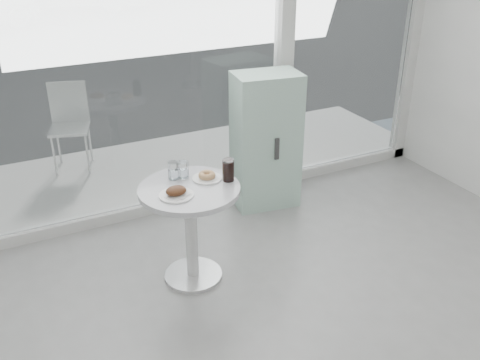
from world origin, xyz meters
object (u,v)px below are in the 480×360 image
main_table (190,214)px  plate_fritter (177,192)px  plate_donut (207,177)px  water_tumbler_a (174,171)px  mint_cabinet (266,141)px  cola_glass (228,170)px  water_tumbler_b (183,170)px  patio_chair (69,121)px

main_table → plate_fritter: bearing=-146.7°
main_table → plate_donut: bearing=21.1°
water_tumbler_a → main_table: bearing=-75.3°
mint_cabinet → plate_donut: mint_cabinet is taller
plate_donut → cola_glass: cola_glass is taller
plate_donut → water_tumbler_b: (-0.14, 0.10, 0.03)m
mint_cabinet → plate_donut: bearing=-132.5°
plate_donut → water_tumbler_b: bearing=144.2°
plate_fritter → cola_glass: (0.42, 0.06, 0.05)m
water_tumbler_b → cola_glass: (0.27, -0.19, 0.02)m
water_tumbler_a → cola_glass: (0.34, -0.20, 0.02)m
plate_donut → patio_chair: bearing=104.3°
plate_donut → cola_glass: (0.13, -0.09, 0.06)m
mint_cabinet → patio_chair: mint_cabinet is taller
cola_glass → water_tumbler_b: bearing=145.3°
mint_cabinet → cola_glass: (-0.77, -0.82, 0.22)m
patio_chair → water_tumbler_a: size_ratio=6.92×
plate_fritter → cola_glass: bearing=7.7°
mint_cabinet → cola_glass: bearing=-124.8°
patio_chair → plate_donut: 2.36m
mint_cabinet → water_tumbler_a: mint_cabinet is taller
plate_donut → water_tumbler_a: bearing=151.4°
water_tumbler_a → water_tumbler_b: water_tumbler_a is taller
patio_chair → water_tumbler_b: 2.24m
main_table → mint_cabinet: mint_cabinet is taller
water_tumbler_b → patio_chair: bearing=101.4°
plate_fritter → mint_cabinet: bearing=36.7°
patio_chair → water_tumbler_a: (0.37, -2.17, 0.27)m
patio_chair → water_tumbler_a: 2.21m
plate_donut → water_tumbler_b: 0.18m
main_table → patio_chair: size_ratio=0.86×
main_table → plate_donut: 0.30m
plate_fritter → plate_donut: 0.32m
plate_fritter → water_tumbler_a: size_ratio=1.84×
plate_fritter → patio_chair: bearing=97.0°
mint_cabinet → water_tumbler_b: mint_cabinet is taller
plate_donut → plate_fritter: bearing=-153.4°
main_table → plate_fritter: size_ratio=3.22×
main_table → patio_chair: (-0.42, 2.34, 0.01)m
main_table → water_tumbler_b: (0.02, 0.17, 0.27)m
patio_chair → plate_donut: patio_chair is taller
water_tumbler_a → cola_glass: 0.40m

